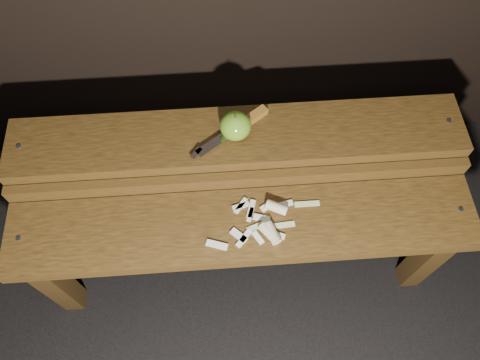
{
  "coord_description": "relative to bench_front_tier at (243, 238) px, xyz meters",
  "views": [
    {
      "loc": [
        -0.04,
        -0.51,
        1.51
      ],
      "look_at": [
        0.0,
        0.06,
        0.45
      ],
      "focal_mm": 35.0,
      "sensor_mm": 36.0,
      "label": 1
    }
  ],
  "objects": [
    {
      "name": "apple_scraps",
      "position": [
        0.06,
        0.0,
        0.08
      ],
      "size": [
        0.3,
        0.14,
        0.03
      ],
      "color": "beige",
      "rests_on": "bench_front_tier"
    },
    {
      "name": "apple",
      "position": [
        -0.0,
        0.23,
        0.18
      ],
      "size": [
        0.08,
        0.08,
        0.08
      ],
      "color": "#57871B",
      "rests_on": "bench_rear_tier"
    },
    {
      "name": "ground",
      "position": [
        0.0,
        0.06,
        -0.35
      ],
      "size": [
        60.0,
        60.0,
        0.0
      ],
      "primitive_type": "plane",
      "color": "black"
    },
    {
      "name": "knife",
      "position": [
        0.01,
        0.25,
        0.16
      ],
      "size": [
        0.21,
        0.15,
        0.02
      ],
      "color": "brown",
      "rests_on": "bench_rear_tier"
    },
    {
      "name": "bench_front_tier",
      "position": [
        0.0,
        0.0,
        0.0
      ],
      "size": [
        1.2,
        0.2,
        0.42
      ],
      "color": "#31200C",
      "rests_on": "ground"
    },
    {
      "name": "bench_rear_tier",
      "position": [
        0.0,
        0.23,
        0.06
      ],
      "size": [
        1.2,
        0.21,
        0.5
      ],
      "color": "#31200C",
      "rests_on": "ground"
    }
  ]
}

